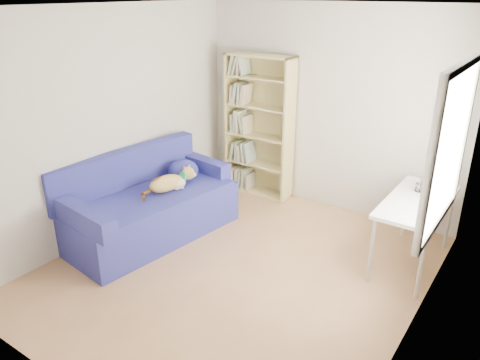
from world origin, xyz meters
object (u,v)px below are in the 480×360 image
object	(u,v)px
desk	(417,206)
pen_cup	(419,186)
bookshelf	(259,132)
sofa	(149,205)

from	to	relation	value
desk	pen_cup	distance (m)	0.26
bookshelf	sofa	bearing A→B (deg)	-102.22
bookshelf	pen_cup	xyz separation A→B (m)	(2.31, -0.48, -0.09)
sofa	bookshelf	distance (m)	1.90
desk	pen_cup	size ratio (longest dim) A/B	8.03
bookshelf	desk	size ratio (longest dim) A/B	1.56
sofa	pen_cup	bearing A→B (deg)	33.31
desk	pen_cup	world-z (taller)	pen_cup
bookshelf	desk	world-z (taller)	bookshelf
desk	pen_cup	bearing A→B (deg)	103.71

